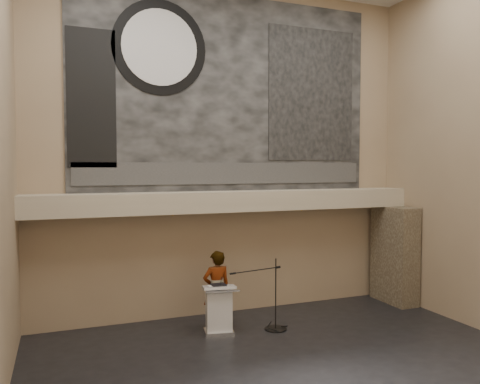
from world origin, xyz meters
name	(u,v)px	position (x,y,z in m)	size (l,w,h in m)	color
floor	(302,373)	(0.00, 0.00, 0.00)	(10.00, 10.00, 0.00)	black
wall_back	(229,150)	(0.00, 4.00, 4.25)	(10.00, 0.02, 8.50)	#8D7559
soffit	(234,201)	(0.00, 3.60, 2.95)	(10.00, 0.80, 0.50)	tan
sprinkler_left	(173,215)	(-1.60, 3.55, 2.67)	(0.04, 0.04, 0.06)	#B2893D
sprinkler_right	(302,210)	(1.90, 3.55, 2.67)	(0.04, 0.04, 0.06)	#B2893D
banner	(229,94)	(0.00, 3.97, 5.70)	(8.00, 0.05, 5.00)	black
banner_text_strip	(230,173)	(0.00, 3.93, 3.65)	(7.76, 0.02, 0.55)	#303030
banner_clock_rim	(160,48)	(-1.80, 3.93, 6.70)	(2.30, 2.30, 0.02)	black
banner_clock_face	(160,47)	(-1.80, 3.91, 6.70)	(1.84, 1.84, 0.02)	silver
banner_building_print	(312,95)	(2.40, 3.93, 5.80)	(2.60, 0.02, 3.60)	black
banner_brick_print	(91,98)	(-3.40, 3.93, 5.40)	(1.10, 0.02, 3.20)	black
stone_pier	(394,254)	(4.65, 3.15, 1.35)	(0.60, 1.40, 2.70)	#443829
lectern	(219,309)	(-0.77, 2.54, 0.55)	(0.81, 0.64, 1.14)	silver
binder	(219,285)	(-0.77, 2.56, 1.12)	(0.32, 0.26, 0.04)	black
papers	(214,286)	(-0.89, 2.55, 1.10)	(0.19, 0.27, 0.01)	white
speaker_person	(217,290)	(-0.71, 2.89, 0.92)	(0.67, 0.44, 1.85)	silver
mic_stand	(274,319)	(0.51, 2.30, 0.25)	(1.47, 0.52, 1.68)	black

